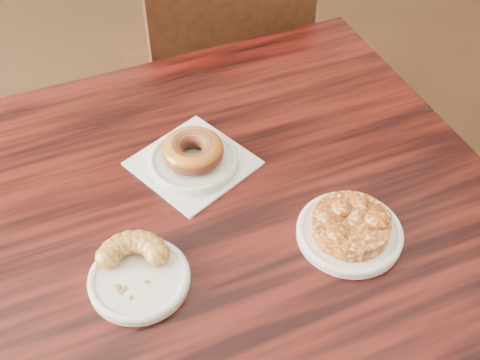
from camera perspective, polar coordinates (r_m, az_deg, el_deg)
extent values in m
plane|color=black|center=(1.72, 4.32, -13.37)|extent=(5.00, 5.00, 0.00)
cube|color=black|center=(1.26, -1.02, -15.31)|extent=(1.08, 1.08, 0.75)
cube|color=silver|center=(1.05, -4.46, 1.58)|extent=(0.24, 0.24, 0.00)
cylinder|color=silver|center=(1.04, -4.42, 1.80)|extent=(0.15, 0.15, 0.01)
cylinder|color=white|center=(0.90, -9.52, -9.29)|extent=(0.15, 0.15, 0.01)
cylinder|color=white|center=(0.95, 10.32, -4.98)|extent=(0.16, 0.16, 0.01)
torus|color=#8B5814|center=(1.02, -4.49, 2.78)|extent=(0.11, 0.11, 0.04)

